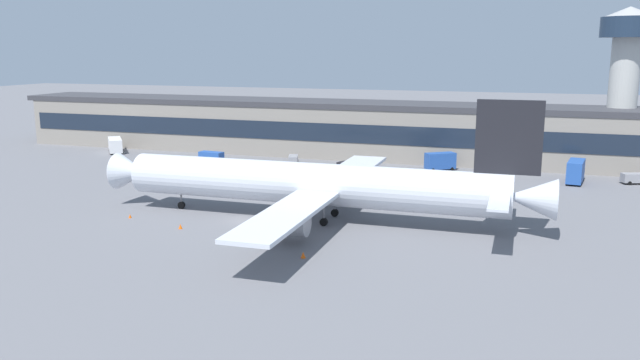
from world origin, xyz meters
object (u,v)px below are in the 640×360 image
pushback_tractor (350,166)px  control_tower (625,69)px  fuel_truck (115,144)px  traffic_cone_1 (303,255)px  stair_truck (440,161)px  airliner (317,184)px  belt_loader (639,178)px  catering_truck (576,171)px  traffic_cone_2 (130,216)px  crew_van (211,157)px  traffic_cone_0 (180,226)px  follow_me_car (293,159)px

pushback_tractor → control_tower: bearing=23.2°
fuel_truck → traffic_cone_1: bearing=-40.7°
stair_truck → pushback_tractor: 18.09m
airliner → stair_truck: size_ratio=10.37×
airliner → pushback_tractor: airliner is taller
control_tower → belt_loader: bearing=-83.1°
pushback_tractor → catering_truck: (42.01, 1.82, 1.24)m
fuel_truck → traffic_cone_2: 63.83m
control_tower → catering_truck: size_ratio=4.31×
airliner → crew_van: size_ratio=11.99×
airliner → traffic_cone_1: 17.78m
traffic_cone_0 → follow_me_car: bearing=93.7°
airliner → catering_truck: size_ratio=8.68×
airliner → traffic_cone_1: size_ratio=87.05×
belt_loader → catering_truck: (-10.96, -3.00, 1.14)m
airliner → stair_truck: (10.95, 44.19, -3.25)m
traffic_cone_0 → fuel_truck: bearing=132.7°
control_tower → stair_truck: size_ratio=5.14×
fuel_truck → stair_truck: (76.11, 1.45, 0.10)m
traffic_cone_1 → catering_truck: bearing=60.0°
stair_truck → traffic_cone_0: stair_truck is taller
control_tower → traffic_cone_1: size_ratio=43.20×
crew_van → traffic_cone_1: size_ratio=7.26×
control_tower → pushback_tractor: 58.58m
catering_truck → traffic_cone_2: 77.93m
traffic_cone_2 → traffic_cone_0: bearing=-15.1°
crew_van → fuel_truck: bearing=167.5°
fuel_truck → traffic_cone_1: (69.13, -59.39, -1.51)m
fuel_truck → traffic_cone_1: size_ratio=11.09×
follow_me_car → catering_truck: bearing=-2.0°
airliner → control_tower: (45.10, 59.29, 14.87)m
airliner → catering_truck: 53.48m
belt_loader → airliner: bearing=-138.1°
airliner → belt_loader: 63.45m
crew_van → belt_loader: (83.57, 5.89, -0.31)m
stair_truck → follow_me_car: stair_truck is taller
control_tower → crew_van: control_tower is taller
catering_truck → traffic_cone_1: 64.56m
traffic_cone_1 → pushback_tractor: bearing=100.2°
control_tower → follow_me_car: bearing=-164.4°
pushback_tractor → catering_truck: bearing=2.5°
control_tower → traffic_cone_1: bearing=-118.4°
airliner → pushback_tractor: (-5.81, 37.44, -4.18)m
fuel_truck → traffic_cone_1: fuel_truck is taller
follow_me_car → traffic_cone_0: size_ratio=7.13×
airliner → fuel_truck: airliner is taller
belt_loader → follow_me_car: belt_loader is taller
control_tower → follow_me_car: size_ratio=6.75×
airliner → traffic_cone_1: airliner is taller
follow_me_car → traffic_cone_0: 51.66m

